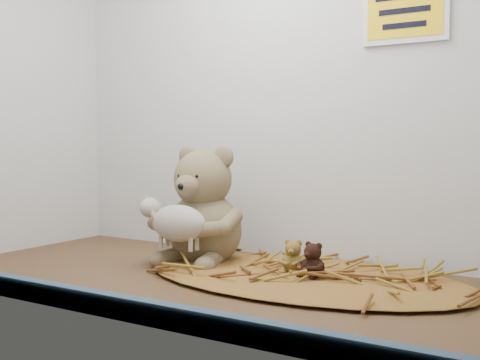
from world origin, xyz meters
The scene contains 8 objects.
alcove_shell centered at (0.00, 9.00, 45.00)cm, with size 120.40×60.20×90.40cm.
front_rail centered at (0.00, -28.80, 1.80)cm, with size 119.28×2.20×3.60cm, color #364E68.
straw_bed centered at (16.13, 9.70, 0.67)cm, with size 69.47×40.34×1.34cm, color brown.
main_teddy centered at (-10.41, 13.37, 13.35)cm, with size 21.54×22.73×26.71cm, color #856E51, non-canonical shape.
toy_lamb centered at (-10.41, 3.80, 10.22)cm, with size 17.18×10.49×11.10cm, color #B0AE9E, non-canonical shape.
mini_teddy_tan centered at (13.44, 10.78, 4.71)cm, with size 5.43×5.74×6.74cm, color olive, non-canonical shape.
mini_teddy_brown centered at (18.82, 8.63, 4.86)cm, with size 5.67×5.99×7.04cm, color black, non-canonical shape.
wall_sign centered at (30.00, 29.40, 55.00)cm, with size 16.00×1.20×11.00cm, color #E0B00B.
Camera 1 is at (67.43, -97.94, 27.68)cm, focal length 45.00 mm.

